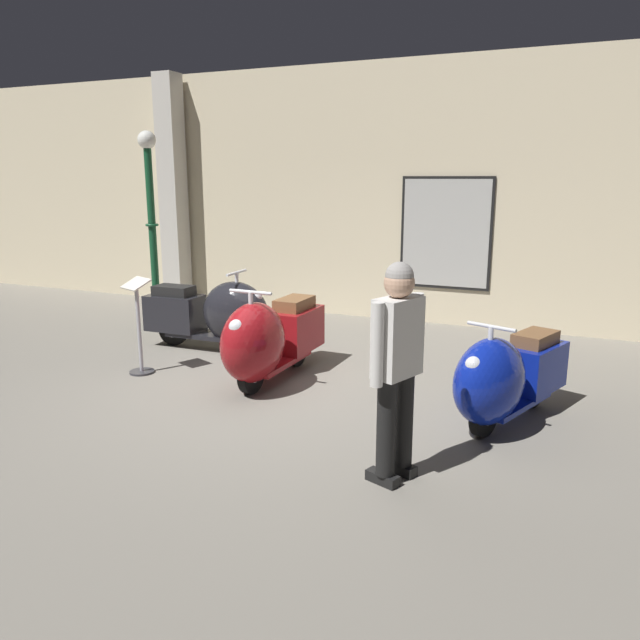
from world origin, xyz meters
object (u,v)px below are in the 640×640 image
at_px(scooter_0, 217,314).
at_px(lamppost, 152,228).
at_px(info_stanchion, 139,334).
at_px(visitor_0, 397,358).
at_px(scooter_2, 504,378).
at_px(scooter_1, 267,339).

bearing_deg(scooter_0, lamppost, 150.80).
bearing_deg(info_stanchion, visitor_0, -21.11).
height_order(scooter_0, info_stanchion, info_stanchion).
xyz_separation_m(lamppost, visitor_0, (4.69, -3.30, -0.52)).
relative_size(scooter_0, lamppost, 0.61).
xyz_separation_m(scooter_0, scooter_2, (3.69, -1.11, -0.03)).
xyz_separation_m(visitor_0, info_stanchion, (-3.37, 1.30, -0.48)).
height_order(scooter_1, info_stanchion, info_stanchion).
xyz_separation_m(scooter_2, lamppost, (-5.29, 1.95, 1.01)).
height_order(scooter_2, info_stanchion, info_stanchion).
relative_size(scooter_2, info_stanchion, 1.53).
bearing_deg(scooter_2, lamppost, -89.94).
bearing_deg(scooter_1, info_stanchion, -79.06).
height_order(scooter_0, scooter_2, scooter_0).
distance_m(scooter_2, lamppost, 5.73).
bearing_deg(lamppost, info_stanchion, -56.62).
xyz_separation_m(scooter_1, visitor_0, (1.88, -1.56, 0.45)).
height_order(scooter_2, visitor_0, visitor_0).
height_order(scooter_0, lamppost, lamppost).
distance_m(scooter_0, visitor_0, 3.97).
height_order(scooter_0, scooter_1, scooter_1).
bearing_deg(scooter_2, info_stanchion, -69.02).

